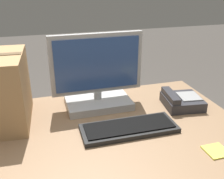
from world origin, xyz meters
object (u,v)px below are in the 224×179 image
at_px(keyboard, 129,128).
at_px(desk_phone, 181,101).
at_px(monitor, 97,80).
at_px(sticky_note_pad, 216,151).

bearing_deg(keyboard, desk_phone, 23.68).
relative_size(monitor, keyboard, 1.09).
distance_m(monitor, desk_phone, 0.47).
bearing_deg(desk_phone, sticky_note_pad, -92.06).
bearing_deg(monitor, keyboard, -75.66).
bearing_deg(keyboard, monitor, 105.05).
bearing_deg(sticky_note_pad, keyboard, 138.71).
height_order(monitor, sticky_note_pad, monitor).
xyz_separation_m(monitor, sticky_note_pad, (0.36, -0.55, -0.15)).
distance_m(keyboard, desk_phone, 0.39).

